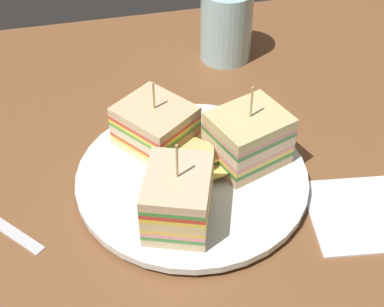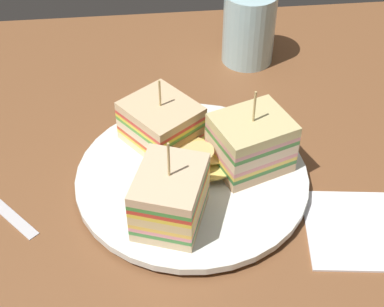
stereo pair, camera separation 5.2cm
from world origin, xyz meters
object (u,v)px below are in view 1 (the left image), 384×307
at_px(plate, 192,178).
at_px(napkin, 364,213).
at_px(sandwich_wedge_1, 178,198).
at_px(chip_pile, 205,158).
at_px(sandwich_wedge_0, 156,126).
at_px(drinking_glass, 226,29).
at_px(sandwich_wedge_2, 248,139).

relative_size(plate, napkin, 2.23).
height_order(sandwich_wedge_1, chip_pile, sandwich_wedge_1).
height_order(plate, chip_pile, chip_pile).
bearing_deg(sandwich_wedge_0, plate, -11.13).
distance_m(plate, chip_pile, 0.03).
height_order(plate, sandwich_wedge_0, sandwich_wedge_0).
bearing_deg(drinking_glass, plate, 66.75).
relative_size(plate, sandwich_wedge_0, 2.45).
bearing_deg(chip_pile, sandwich_wedge_0, -47.53).
height_order(sandwich_wedge_1, drinking_glass, sandwich_wedge_1).
distance_m(sandwich_wedge_1, sandwich_wedge_2, 0.11).
relative_size(plate, sandwich_wedge_2, 2.58).
relative_size(sandwich_wedge_2, napkin, 0.86).
bearing_deg(napkin, chip_pile, -32.15).
distance_m(sandwich_wedge_1, chip_pile, 0.08).
xyz_separation_m(plate, drinking_glass, (-0.10, -0.24, 0.03)).
bearing_deg(napkin, drinking_glass, -79.42).
relative_size(napkin, drinking_glass, 1.12).
distance_m(plate, sandwich_wedge_0, 0.07).
distance_m(sandwich_wedge_1, drinking_glass, 0.32).
bearing_deg(sandwich_wedge_0, sandwich_wedge_1, -36.55).
relative_size(sandwich_wedge_1, sandwich_wedge_2, 1.01).
bearing_deg(sandwich_wedge_2, drinking_glass, -119.85).
xyz_separation_m(plate, sandwich_wedge_1, (0.03, 0.06, 0.04)).
height_order(sandwich_wedge_0, sandwich_wedge_1, sandwich_wedge_1).
relative_size(sandwich_wedge_1, drinking_glass, 0.98).
xyz_separation_m(sandwich_wedge_2, chip_pile, (0.05, 0.00, -0.02)).
distance_m(sandwich_wedge_0, napkin, 0.24).
xyz_separation_m(sandwich_wedge_1, chip_pile, (-0.04, -0.07, -0.02)).
distance_m(sandwich_wedge_2, napkin, 0.14).
relative_size(sandwich_wedge_0, chip_pile, 1.35).
distance_m(sandwich_wedge_0, sandwich_wedge_1, 0.12).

